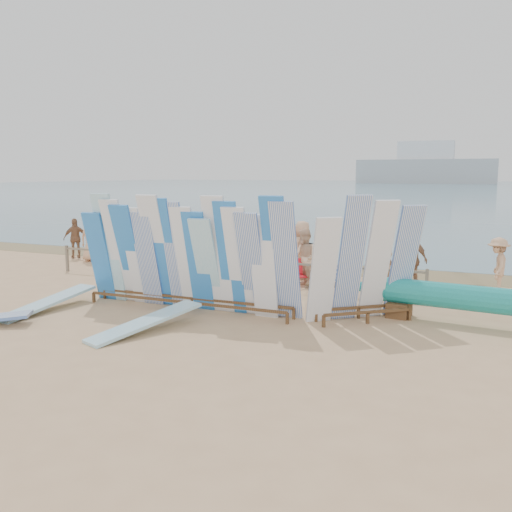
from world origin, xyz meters
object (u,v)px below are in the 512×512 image
at_px(stroller, 262,270).
at_px(beachgoer_7, 383,255).
at_px(side_surfboard_rack, 365,264).
at_px(beachgoer_2, 126,243).
at_px(flat_board_a, 48,310).
at_px(beachgoer_9, 382,258).
at_px(flat_board_b, 146,332).
at_px(beachgoer_extra_0, 498,266).
at_px(beachgoer_1, 147,248).
at_px(beachgoer_5, 269,241).
at_px(beachgoer_8, 304,258).
at_px(beachgoer_11, 143,240).
at_px(beach_chair_left, 264,275).
at_px(beachgoer_extra_1, 76,238).
at_px(outrigger_canoe, 481,301).
at_px(main_surfboard_rack, 187,258).
at_px(beachgoer_10, 411,259).
at_px(beachgoer_3, 246,243).
at_px(beachgoer_0, 91,239).
at_px(beach_chair_right, 300,278).
at_px(vendor_table, 327,297).
at_px(beachgoer_6, 302,250).

bearing_deg(stroller, beachgoer_7, 30.85).
distance_m(side_surfboard_rack, beachgoer_2, 9.89).
bearing_deg(flat_board_a, stroller, 62.25).
bearing_deg(beachgoer_9, flat_board_b, 120.67).
bearing_deg(beachgoer_extra_0, beachgoer_1, -88.40).
bearing_deg(beachgoer_5, beachgoer_8, 120.63).
bearing_deg(beachgoer_11, beachgoer_extra_0, -110.65).
relative_size(flat_board_b, beach_chair_left, 3.33).
xyz_separation_m(beachgoer_8, beachgoer_11, (-7.49, 2.57, -0.10)).
xyz_separation_m(flat_board_b, beach_chair_left, (0.33, 5.94, 0.24)).
bearing_deg(stroller, beachgoer_5, 115.58).
bearing_deg(beachgoer_9, beachgoer_extra_1, 56.33).
distance_m(outrigger_canoe, flat_board_b, 7.35).
height_order(beachgoer_7, beachgoer_9, beachgoer_7).
distance_m(main_surfboard_rack, beachgoer_10, 6.72).
height_order(stroller, beachgoer_5, beachgoer_5).
height_order(flat_board_b, beachgoer_extra_0, beachgoer_extra_0).
xyz_separation_m(beachgoer_3, beachgoer_2, (-3.84, -1.81, 0.00)).
xyz_separation_m(flat_board_a, beachgoer_2, (-1.77, 5.64, 0.93)).
distance_m(beachgoer_1, beachgoer_2, 0.81).
bearing_deg(beachgoer_0, beachgoer_2, 146.67).
bearing_deg(beachgoer_1, beachgoer_extra_0, 46.18).
relative_size(flat_board_a, beachgoer_11, 1.74).
height_order(beachgoer_extra_1, beachgoer_extra_0, beachgoer_extra_0).
xyz_separation_m(beachgoer_0, beachgoer_3, (6.16, 0.89, 0.06)).
bearing_deg(main_surfboard_rack, outrigger_canoe, 10.15).
xyz_separation_m(beachgoer_1, beachgoer_2, (-0.77, -0.20, 0.16)).
relative_size(flat_board_b, beachgoer_1, 1.76).
distance_m(flat_board_b, beachgoer_7, 8.33).
distance_m(beach_chair_left, beachgoer_extra_1, 8.97).
relative_size(side_surfboard_rack, beach_chair_right, 3.67).
bearing_deg(beachgoer_11, vendor_table, -135.02).
bearing_deg(outrigger_canoe, beachgoer_0, 170.63).
xyz_separation_m(flat_board_a, beachgoer_5, (2.57, 8.42, 0.91)).
height_order(beachgoer_extra_0, beachgoer_6, beachgoer_6).
bearing_deg(side_surfboard_rack, beachgoer_7, 57.07).
height_order(beach_chair_left, stroller, stroller).
bearing_deg(vendor_table, beachgoer_0, 151.74).
bearing_deg(beachgoer_9, beachgoer_2, 64.37).
bearing_deg(beach_chair_left, beachgoer_3, 158.70).
distance_m(flat_board_a, beachgoer_1, 5.97).
height_order(beachgoer_10, beachgoer_3, beachgoer_3).
relative_size(beachgoer_10, beachgoer_extra_1, 1.12).
relative_size(main_surfboard_rack, beachgoer_0, 3.31).
bearing_deg(beachgoer_5, side_surfboard_rack, 121.39).
bearing_deg(beachgoer_3, beachgoer_8, 148.33).
xyz_separation_m(main_surfboard_rack, beachgoer_5, (-0.64, 7.06, -0.40)).
bearing_deg(beach_chair_right, beachgoer_10, -16.54).
bearing_deg(beachgoer_1, beachgoer_extra_1, -151.08).
height_order(outrigger_canoe, beachgoer_2, beachgoer_2).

